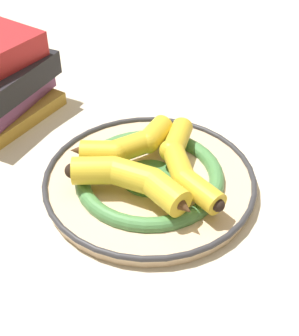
# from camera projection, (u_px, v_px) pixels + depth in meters

# --- Properties ---
(ground_plane) EXTENTS (2.80, 2.80, 0.00)m
(ground_plane) POSITION_uv_depth(u_px,v_px,m) (167.00, 168.00, 0.74)
(ground_plane) COLOR beige
(decorative_bowl) EXTENTS (0.32, 0.32, 0.03)m
(decorative_bowl) POSITION_uv_depth(u_px,v_px,m) (150.00, 179.00, 0.70)
(decorative_bowl) COLOR beige
(decorative_bowl) RESTS_ON ground_plane
(banana_a) EXTENTS (0.13, 0.17, 0.04)m
(banana_a) POSITION_uv_depth(u_px,v_px,m) (133.00, 180.00, 0.64)
(banana_a) COLOR yellow
(banana_a) RESTS_ON decorative_bowl
(banana_b) EXTENTS (0.09, 0.16, 0.04)m
(banana_b) POSITION_uv_depth(u_px,v_px,m) (128.00, 145.00, 0.70)
(banana_b) COLOR gold
(banana_b) RESTS_ON decorative_bowl
(banana_c) EXTENTS (0.21, 0.07, 0.03)m
(banana_c) POSITION_uv_depth(u_px,v_px,m) (184.00, 162.00, 0.67)
(banana_c) COLOR gold
(banana_c) RESTS_ON decorative_bowl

